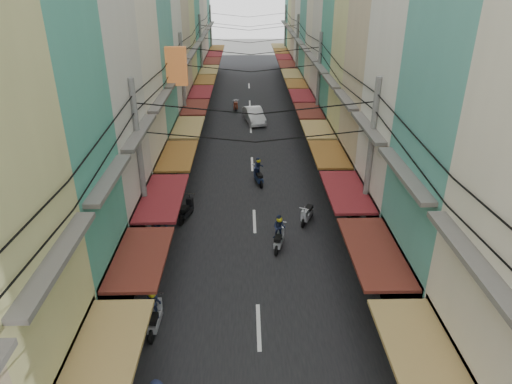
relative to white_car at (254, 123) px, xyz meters
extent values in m
plane|color=slate|center=(-0.33, -23.69, 0.00)|extent=(160.00, 160.00, 0.00)
cube|color=black|center=(-0.33, -3.69, 0.01)|extent=(10.00, 80.00, 0.02)
cube|color=gray|center=(-6.83, -3.69, 0.03)|extent=(3.00, 80.00, 0.06)
cube|color=gray|center=(6.17, -3.69, 0.03)|extent=(3.00, 80.00, 0.06)
cube|color=olive|center=(-4.43, -29.96, 3.00)|extent=(1.80, 4.33, 0.12)
cube|color=#595651|center=(-5.08, -29.96, 6.00)|extent=(0.50, 4.23, 0.15)
cube|color=black|center=(-5.93, -25.46, 1.60)|extent=(1.20, 4.13, 3.20)
cube|color=#5E231A|center=(-4.43, -25.46, 3.00)|extent=(1.80, 3.96, 0.12)
cube|color=#595651|center=(-5.08, -25.46, 6.00)|extent=(0.50, 3.87, 0.15)
cube|color=beige|center=(-8.33, -20.73, 10.47)|extent=(6.00, 5.14, 20.93)
cube|color=black|center=(-5.93, -20.73, 1.60)|extent=(1.20, 4.94, 3.20)
cube|color=maroon|center=(-4.43, -20.73, 3.00)|extent=(1.80, 4.73, 0.12)
cube|color=#595651|center=(-5.08, -20.73, 6.00)|extent=(0.50, 4.63, 0.15)
cube|color=beige|center=(-8.33, -15.69, 8.72)|extent=(6.00, 4.95, 17.43)
cube|color=black|center=(-5.93, -15.69, 1.60)|extent=(1.20, 4.75, 3.20)
cube|color=brown|center=(-4.43, -15.69, 3.00)|extent=(1.80, 4.56, 0.12)
cube|color=#595651|center=(-5.08, -15.69, 6.00)|extent=(0.50, 4.46, 0.15)
cube|color=teal|center=(-8.33, -10.71, 8.16)|extent=(6.00, 4.99, 16.32)
cube|color=black|center=(-5.93, -10.71, 1.60)|extent=(1.20, 4.80, 3.20)
cube|color=olive|center=(-4.43, -10.71, 3.00)|extent=(1.80, 4.60, 0.12)
cube|color=#595651|center=(-5.08, -10.71, 6.00)|extent=(0.50, 4.50, 0.15)
cube|color=black|center=(-5.93, -5.89, 1.60)|extent=(1.20, 4.46, 3.20)
cube|color=#5E231A|center=(-4.43, -5.89, 3.00)|extent=(1.80, 4.27, 0.12)
cube|color=#595651|center=(-5.08, -5.89, 6.00)|extent=(0.50, 4.18, 0.15)
cube|color=black|center=(-5.93, -1.12, 1.60)|extent=(1.20, 4.70, 3.20)
cube|color=maroon|center=(-4.43, -1.12, 3.00)|extent=(1.80, 4.50, 0.12)
cube|color=#595651|center=(-5.08, -1.12, 6.00)|extent=(0.50, 4.40, 0.15)
cube|color=#C3BF7A|center=(-8.33, 3.58, 9.22)|extent=(6.00, 4.52, 18.44)
cube|color=black|center=(-5.93, 3.58, 1.60)|extent=(1.20, 4.34, 3.20)
cube|color=brown|center=(-4.43, 3.58, 3.00)|extent=(1.80, 4.16, 0.12)
cube|color=#595651|center=(-5.08, 3.58, 6.00)|extent=(0.50, 4.07, 0.15)
cube|color=black|center=(-5.93, 8.44, 1.60)|extent=(1.20, 4.99, 3.20)
cube|color=olive|center=(-4.43, 8.44, 3.00)|extent=(1.80, 4.78, 0.12)
cube|color=#595651|center=(-5.08, 8.44, 6.00)|extent=(0.50, 4.68, 0.15)
cube|color=black|center=(-5.93, 13.51, 1.60)|extent=(1.20, 4.74, 3.20)
cube|color=#5E231A|center=(-4.43, 13.51, 3.00)|extent=(1.80, 4.55, 0.12)
cube|color=#595651|center=(-5.08, 13.51, 6.00)|extent=(0.50, 4.45, 0.15)
cube|color=black|center=(-5.93, 18.45, 1.60)|extent=(1.20, 4.76, 3.20)
cube|color=maroon|center=(-4.43, 18.45, 3.00)|extent=(1.80, 4.56, 0.12)
cube|color=#595651|center=(-5.08, 18.45, 6.00)|extent=(0.50, 4.46, 0.15)
cube|color=black|center=(-5.93, 23.45, 1.60)|extent=(1.20, 4.84, 3.20)
cube|color=brown|center=(-4.43, 23.45, 3.00)|extent=(1.80, 4.64, 0.12)
cube|color=#595651|center=(-5.08, 23.45, 6.00)|extent=(0.50, 4.54, 0.15)
cube|color=#5F3215|center=(-4.73, -11.69, 7.00)|extent=(1.20, 0.40, 2.20)
cube|color=olive|center=(3.77, -30.24, 3.00)|extent=(1.80, 4.58, 0.12)
cube|color=#595651|center=(4.42, -30.24, 6.00)|extent=(0.50, 4.48, 0.15)
cube|color=black|center=(5.27, -25.24, 1.60)|extent=(1.20, 4.83, 3.20)
cube|color=#5E231A|center=(3.77, -25.24, 3.00)|extent=(1.80, 4.63, 0.12)
cube|color=#595651|center=(4.42, -25.24, 6.00)|extent=(0.50, 4.53, 0.15)
cube|color=silver|center=(7.67, -20.33, 10.83)|extent=(6.00, 4.79, 21.66)
cube|color=black|center=(5.27, -20.33, 1.60)|extent=(1.20, 4.60, 3.20)
cube|color=maroon|center=(3.77, -20.33, 3.00)|extent=(1.80, 4.41, 0.12)
cube|color=#595651|center=(4.42, -20.33, 6.00)|extent=(0.50, 4.31, 0.15)
cube|color=tan|center=(7.67, -15.67, 10.37)|extent=(6.00, 4.52, 20.74)
cube|color=black|center=(5.27, -15.67, 1.60)|extent=(1.20, 4.34, 3.20)
cube|color=brown|center=(3.77, -15.67, 3.00)|extent=(1.80, 4.16, 0.12)
cube|color=#595651|center=(4.42, -15.67, 6.00)|extent=(0.50, 4.07, 0.15)
cube|color=#C3BF7A|center=(7.67, -11.35, 7.06)|extent=(6.00, 4.12, 14.13)
cube|color=black|center=(5.27, -11.35, 1.60)|extent=(1.20, 3.96, 3.20)
cube|color=olive|center=(3.77, -11.35, 3.00)|extent=(1.80, 3.79, 0.12)
cube|color=#595651|center=(4.42, -11.35, 6.00)|extent=(0.50, 3.71, 0.15)
cube|color=teal|center=(7.67, -7.08, 8.84)|extent=(6.00, 4.40, 17.68)
cube|color=black|center=(5.27, -7.08, 1.60)|extent=(1.20, 4.23, 3.20)
cube|color=#5E231A|center=(3.77, -7.08, 3.00)|extent=(1.80, 4.05, 0.12)
cube|color=#595651|center=(4.42, -7.08, 6.00)|extent=(0.50, 3.96, 0.15)
cube|color=black|center=(5.27, -2.56, 1.60)|extent=(1.20, 4.45, 3.20)
cube|color=maroon|center=(3.77, -2.56, 3.00)|extent=(1.80, 4.26, 0.12)
cube|color=#595651|center=(4.42, -2.56, 6.00)|extent=(0.50, 4.17, 0.15)
cube|color=black|center=(5.27, 1.76, 1.60)|extent=(1.20, 3.84, 3.20)
cube|color=brown|center=(3.77, 1.76, 3.00)|extent=(1.80, 3.68, 0.12)
cube|color=#595651|center=(4.42, 1.76, 6.00)|extent=(0.50, 3.60, 0.15)
cube|color=black|center=(5.27, 6.26, 1.60)|extent=(1.20, 4.81, 3.20)
cube|color=olive|center=(3.77, 6.26, 3.00)|extent=(1.80, 4.61, 0.12)
cube|color=#595651|center=(4.42, 6.26, 6.00)|extent=(0.50, 4.51, 0.15)
cube|color=black|center=(5.27, 11.27, 1.60)|extent=(1.20, 4.80, 3.20)
cube|color=#5E231A|center=(3.77, 11.27, 3.00)|extent=(1.80, 4.60, 0.12)
cube|color=#595651|center=(4.42, 11.27, 6.00)|extent=(0.50, 4.50, 0.15)
cube|color=tan|center=(7.67, 15.92, 8.43)|extent=(6.00, 4.32, 16.86)
cube|color=black|center=(5.27, 15.92, 1.60)|extent=(1.20, 4.15, 3.20)
cube|color=maroon|center=(3.77, 15.92, 3.00)|extent=(1.80, 3.97, 0.12)
cube|color=#595651|center=(4.42, 15.92, 6.00)|extent=(0.50, 3.89, 0.15)
cube|color=black|center=(5.27, 20.25, 1.60)|extent=(1.20, 4.16, 3.20)
cube|color=brown|center=(3.77, 20.25, 3.00)|extent=(1.80, 3.99, 0.12)
cube|color=#595651|center=(4.42, 20.25, 6.00)|extent=(0.50, 3.90, 0.15)
cube|color=teal|center=(7.67, 24.85, 7.17)|extent=(6.00, 4.88, 14.34)
cube|color=black|center=(5.27, 24.85, 1.60)|extent=(1.20, 4.68, 3.20)
cube|color=olive|center=(3.77, 24.85, 3.00)|extent=(1.80, 4.49, 0.12)
cube|color=#595651|center=(4.42, 24.85, 6.00)|extent=(0.50, 4.39, 0.15)
cylinder|color=gray|center=(-5.23, -20.69, 4.10)|extent=(0.26, 0.26, 8.20)
cylinder|color=gray|center=(4.57, -20.69, 4.10)|extent=(0.26, 0.26, 8.20)
cylinder|color=gray|center=(-5.23, -5.69, 4.10)|extent=(0.26, 0.26, 8.20)
cylinder|color=gray|center=(4.57, -5.69, 4.10)|extent=(0.26, 0.26, 8.20)
cylinder|color=gray|center=(-5.23, 9.31, 4.10)|extent=(0.26, 0.26, 8.20)
cylinder|color=gray|center=(4.57, 9.31, 4.10)|extent=(0.26, 0.26, 8.20)
cylinder|color=gray|center=(-5.23, 24.31, 4.10)|extent=(0.26, 0.26, 8.20)
cylinder|color=gray|center=(4.57, 24.31, 4.10)|extent=(0.26, 0.26, 8.20)
imported|color=silver|center=(0.00, 0.00, 0.00)|extent=(4.85, 2.66, 1.62)
imported|color=black|center=(5.55, -20.81, 0.00)|extent=(1.92, 1.30, 1.24)
cylinder|color=black|center=(-4.13, -25.08, 0.26)|extent=(0.10, 0.52, 0.52)
cylinder|color=black|center=(-4.13, -26.38, 0.26)|extent=(0.10, 0.52, 0.52)
cube|color=#9B9CA3|center=(-4.13, -25.73, 0.42)|extent=(0.34, 1.15, 0.28)
cube|color=black|center=(-4.13, -25.98, 0.72)|extent=(0.32, 0.55, 0.18)
cube|color=#9B9CA3|center=(-4.13, -25.18, 0.65)|extent=(0.30, 0.28, 0.55)
imported|color=#1A223E|center=(-4.13, -25.73, 0.55)|extent=(0.53, 0.37, 1.33)
sphere|color=gold|center=(-4.13, -25.73, 1.55)|extent=(0.28, 0.28, 0.28)
cylinder|color=black|center=(0.79, -19.69, 0.25)|extent=(0.10, 0.50, 0.50)
cylinder|color=black|center=(0.79, -20.95, 0.25)|extent=(0.10, 0.50, 0.50)
cube|color=#9B9CA3|center=(0.79, -20.32, 0.41)|extent=(0.33, 1.11, 0.27)
cube|color=black|center=(0.79, -20.56, 0.70)|extent=(0.31, 0.53, 0.17)
cube|color=#9B9CA3|center=(0.79, -19.79, 0.63)|extent=(0.29, 0.27, 0.53)
imported|color=#1A223E|center=(0.79, -20.32, 0.53)|extent=(0.51, 0.36, 1.29)
sphere|color=gold|center=(0.79, -20.32, 1.50)|extent=(0.27, 0.27, 0.27)
cylinder|color=black|center=(0.02, -12.34, 0.25)|extent=(0.10, 0.50, 0.50)
cylinder|color=black|center=(0.02, -13.59, 0.25)|extent=(0.10, 0.50, 0.50)
cube|color=#132147|center=(0.02, -12.97, 0.41)|extent=(0.33, 1.11, 0.27)
cube|color=black|center=(0.02, -13.21, 0.70)|extent=(0.31, 0.53, 0.17)
cube|color=#132147|center=(0.02, -12.43, 0.63)|extent=(0.29, 0.27, 0.53)
imported|color=#1A223E|center=(0.02, -12.97, 0.53)|extent=(0.51, 0.36, 1.28)
sphere|color=gold|center=(0.02, -12.97, 1.50)|extent=(0.27, 0.27, 0.27)
cylinder|color=black|center=(2.46, -17.15, 0.26)|extent=(0.10, 0.51, 0.51)
cylinder|color=black|center=(2.46, -18.43, 0.26)|extent=(0.10, 0.51, 0.51)
cube|color=#9B9CA3|center=(2.46, -17.79, 0.41)|extent=(0.34, 1.14, 0.28)
cube|color=black|center=(2.46, -18.04, 0.71)|extent=(0.32, 0.54, 0.18)
cube|color=#9B9CA3|center=(2.46, -17.25, 0.64)|extent=(0.30, 0.28, 0.54)
cylinder|color=black|center=(-3.95, -16.69, 0.27)|extent=(0.10, 0.55, 0.55)
cylinder|color=black|center=(-3.95, -18.05, 0.27)|extent=(0.10, 0.55, 0.55)
cube|color=black|center=(-3.95, -17.37, 0.44)|extent=(0.36, 1.21, 0.29)
cube|color=black|center=(-3.95, -17.63, 0.76)|extent=(0.34, 0.58, 0.19)
cube|color=black|center=(-3.95, -16.79, 0.68)|extent=(0.31, 0.29, 0.58)
cylinder|color=black|center=(-1.70, 4.49, 0.28)|extent=(0.11, 0.57, 0.57)
cylinder|color=black|center=(-1.70, 3.07, 0.28)|extent=(0.11, 0.57, 0.57)
cube|color=maroon|center=(-1.70, 3.78, 0.46)|extent=(0.37, 1.26, 0.31)
cube|color=black|center=(-1.70, 3.51, 0.79)|extent=(0.35, 0.60, 0.20)
cube|color=maroon|center=(-1.70, 4.38, 0.71)|extent=(0.33, 0.31, 0.60)
cube|color=maroon|center=(5.95, -28.97, 0.63)|extent=(0.29, 0.27, 0.53)
cylinder|color=black|center=(5.74, -27.55, 0.28)|extent=(0.11, 0.57, 0.57)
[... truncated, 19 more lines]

